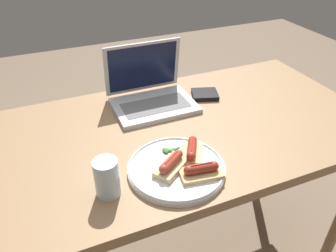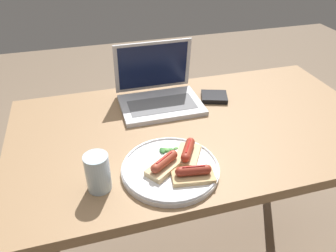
{
  "view_description": "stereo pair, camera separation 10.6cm",
  "coord_description": "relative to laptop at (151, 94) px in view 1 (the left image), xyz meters",
  "views": [
    {
      "loc": [
        -0.47,
        -0.87,
        1.4
      ],
      "look_at": [
        -0.13,
        -0.06,
        0.81
      ],
      "focal_mm": 35.0,
      "sensor_mm": 36.0,
      "label": 1
    },
    {
      "loc": [
        -0.37,
        -0.9,
        1.4
      ],
      "look_at": [
        -0.13,
        -0.06,
        0.81
      ],
      "focal_mm": 35.0,
      "sensor_mm": 36.0,
      "label": 2
    }
  ],
  "objects": [
    {
      "name": "ground_plane",
      "position": [
        0.09,
        -0.2,
        -0.79
      ],
      "size": [
        6.0,
        6.0,
        0.0
      ],
      "primitive_type": "plane",
      "color": "#75604C"
    },
    {
      "name": "desk",
      "position": [
        0.09,
        -0.2,
        -0.11
      ],
      "size": [
        1.31,
        0.73,
        0.75
      ],
      "color": "#93704C",
      "rests_on": "ground_plane"
    },
    {
      "name": "laptop",
      "position": [
        0.0,
        0.0,
        0.0
      ],
      "size": [
        0.31,
        0.25,
        0.23
      ],
      "color": "#B7B7BC",
      "rests_on": "desk"
    },
    {
      "name": "plate",
      "position": [
        -0.07,
        -0.4,
        -0.03
      ],
      "size": [
        0.29,
        0.29,
        0.02
      ],
      "color": "silver",
      "rests_on": "desk"
    },
    {
      "name": "sausage_toast_left",
      "position": [
        -0.09,
        -0.41,
        -0.01
      ],
      "size": [
        0.13,
        0.11,
        0.05
      ],
      "rotation": [
        0.0,
        0.0,
        0.61
      ],
      "color": "#D6B784",
      "rests_on": "plate"
    },
    {
      "name": "sausage_toast_middle",
      "position": [
        -0.02,
        -0.46,
        -0.01
      ],
      "size": [
        0.13,
        0.08,
        0.04
      ],
      "rotation": [
        0.0,
        0.0,
        2.99
      ],
      "color": "tan",
      "rests_on": "plate"
    },
    {
      "name": "sausage_toast_right",
      "position": [
        -0.01,
        -0.37,
        -0.01
      ],
      "size": [
        0.11,
        0.12,
        0.05
      ],
      "rotation": [
        0.0,
        0.0,
        1.05
      ],
      "color": "#D6B784",
      "rests_on": "plate"
    },
    {
      "name": "salad_pile",
      "position": [
        -0.06,
        -0.33,
        -0.02
      ],
      "size": [
        0.06,
        0.05,
        0.01
      ],
      "color": "#2D662D",
      "rests_on": "plate"
    },
    {
      "name": "drinking_glass",
      "position": [
        -0.28,
        -0.41,
        0.01
      ],
      "size": [
        0.07,
        0.07,
        0.11
      ],
      "color": "silver",
      "rests_on": "desk"
    },
    {
      "name": "external_drive",
      "position": [
        0.22,
        -0.03,
        -0.03
      ],
      "size": [
        0.12,
        0.12,
        0.02
      ],
      "rotation": [
        0.0,
        0.0,
        -0.32
      ],
      "color": "black",
      "rests_on": "desk"
    }
  ]
}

